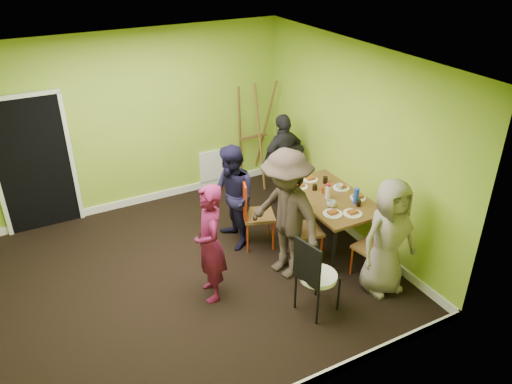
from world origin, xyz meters
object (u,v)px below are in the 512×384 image
chair_left_far (252,209)px  person_standing (210,244)px  chair_front_end (377,245)px  orange_bottle (323,190)px  person_left_near (286,215)px  person_back_end (283,159)px  chair_bentwood (314,273)px  dining_table (329,200)px  chair_back_end (291,166)px  person_left_far (232,198)px  chair_left_near (298,225)px  thermos (328,192)px  person_front_end (388,237)px  easel (255,135)px  blue_bottle (356,196)px

chair_left_far → person_standing: size_ratio=0.68×
chair_front_end → orange_bottle: (-0.07, 1.13, 0.26)m
chair_left_far → person_left_near: (0.08, -0.77, 0.30)m
chair_front_end → person_back_end: bearing=79.5°
chair_bentwood → person_left_near: person_left_near is taller
dining_table → chair_front_end: 1.02m
chair_bentwood → person_back_end: size_ratio=0.68×
chair_back_end → person_left_far: (-1.31, -0.58, 0.03)m
orange_bottle → person_standing: person_standing is taller
chair_left_near → chair_back_end: (0.72, 1.38, 0.13)m
chair_back_end → person_standing: person_standing is taller
chair_back_end → thermos: chair_back_end is taller
person_front_end → chair_left_near: bearing=124.8°
easel → person_standing: (-1.92, -2.50, -0.15)m
chair_back_end → person_back_end: person_back_end is taller
dining_table → blue_bottle: (0.20, -0.32, 0.16)m
person_standing → thermos: bearing=109.4°
chair_left_near → chair_front_end: (0.68, -0.79, -0.06)m
person_back_end → person_front_end: (-0.03, -2.55, 0.01)m
easel → orange_bottle: (0.00, -2.06, -0.12)m
chair_back_end → person_standing: size_ratio=0.67×
chair_left_far → chair_left_near: (0.35, -0.65, 0.01)m
chair_left_far → easel: size_ratio=0.56×
easel → person_standing: size_ratio=1.20×
chair_front_end → person_left_near: size_ratio=0.53×
person_front_end → chair_back_end: bearing=89.9°
blue_bottle → person_front_end: (-0.20, -0.88, -0.09)m
chair_left_far → person_front_end: bearing=50.2°
person_back_end → chair_left_far: bearing=30.3°
person_front_end → easel: bearing=92.2°
chair_left_near → blue_bottle: bearing=94.2°
chair_front_end → thermos: size_ratio=4.76×
orange_bottle → person_back_end: (0.08, 1.22, -0.03)m
chair_left_far → dining_table: bearing=85.0°
blue_bottle → person_left_near: size_ratio=0.12×
chair_front_end → person_left_near: 1.22m
chair_left_near → person_standing: size_ratio=0.69×
chair_left_far → chair_bentwood: (-0.03, -1.60, -0.01)m
chair_back_end → person_back_end: bearing=-76.1°
blue_bottle → person_front_end: 0.91m
chair_left_near → thermos: bearing=118.5°
chair_left_far → chair_bentwood: 1.60m
person_left_near → chair_bentwood: bearing=-20.0°
chair_back_end → person_left_near: person_left_near is taller
easel → thermos: 2.22m
dining_table → chair_back_end: size_ratio=1.47×
chair_left_far → person_front_end: 1.93m
chair_bentwood → person_front_end: bearing=75.4°
blue_bottle → person_back_end: person_back_end is taller
easel → chair_front_end: bearing=-88.7°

